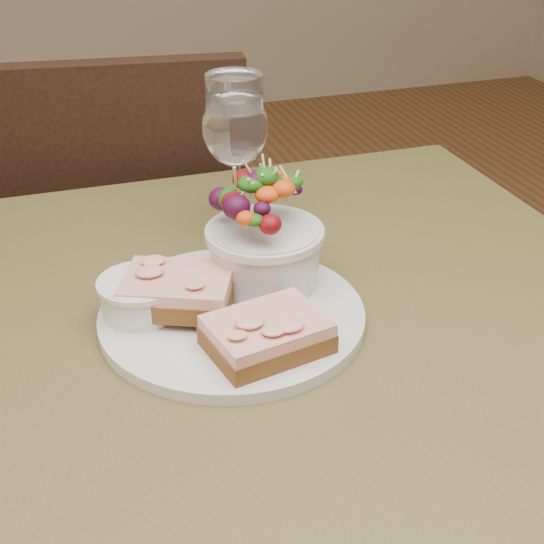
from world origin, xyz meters
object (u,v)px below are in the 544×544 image
object	(u,v)px
dinner_plate	(232,315)
sandwich_back	(178,290)
cafe_table	(276,408)
chair_far	(129,354)
wine_glass	(235,132)
salad_bowl	(265,230)
sandwich_front	(267,334)
ramekin	(140,295)

from	to	relation	value
dinner_plate	sandwich_back	xyz separation A→B (m)	(-0.05, 0.02, 0.03)
dinner_plate	cafe_table	bearing A→B (deg)	-32.42
chair_far	sandwich_back	size ratio (longest dim) A/B	7.11
cafe_table	wine_glass	distance (m)	0.31
salad_bowl	sandwich_front	bearing A→B (deg)	-106.78
chair_far	salad_bowl	size ratio (longest dim) A/B	7.09
cafe_table	chair_far	bearing A→B (deg)	97.58
cafe_table	ramekin	size ratio (longest dim) A/B	10.64
sandwich_front	chair_far	bearing A→B (deg)	83.57
chair_far	ramekin	size ratio (longest dim) A/B	11.97
cafe_table	salad_bowl	distance (m)	0.19
cafe_table	salad_bowl	size ratio (longest dim) A/B	6.30
sandwich_front	sandwich_back	world-z (taller)	sandwich_back
dinner_plate	ramekin	size ratio (longest dim) A/B	3.46
sandwich_back	cafe_table	bearing A→B (deg)	-0.80
chair_far	ramekin	bearing A→B (deg)	93.78
dinner_plate	chair_far	bearing A→B (deg)	94.42
dinner_plate	sandwich_front	xyz separation A→B (m)	(0.01, -0.07, 0.02)
chair_far	dinner_plate	bearing A→B (deg)	101.72
salad_bowl	ramekin	bearing A→B (deg)	-171.59
chair_far	sandwich_back	xyz separation A→B (m)	(-0.00, -0.60, 0.49)
chair_far	wine_glass	world-z (taller)	wine_glass
chair_far	dinner_plate	world-z (taller)	chair_far
chair_far	sandwich_back	bearing A→B (deg)	97.17
sandwich_back	ramekin	world-z (taller)	sandwich_back
sandwich_back	salad_bowl	world-z (taller)	salad_bowl
dinner_plate	sandwich_back	size ratio (longest dim) A/B	2.06
chair_far	salad_bowl	world-z (taller)	chair_far
sandwich_back	wine_glass	bearing A→B (deg)	81.99
cafe_table	sandwich_front	size ratio (longest dim) A/B	6.85
sandwich_front	wine_glass	xyz separation A→B (m)	(0.05, 0.26, 0.10)
sandwich_front	salad_bowl	world-z (taller)	salad_bowl
chair_far	sandwich_front	xyz separation A→B (m)	(0.06, -0.69, 0.48)
ramekin	dinner_plate	bearing A→B (deg)	-16.31
dinner_plate	sandwich_front	size ratio (longest dim) A/B	2.23
dinner_plate	salad_bowl	distance (m)	0.09
ramekin	wine_glass	size ratio (longest dim) A/B	0.43
dinner_plate	sandwich_front	bearing A→B (deg)	-79.30
cafe_table	chair_far	size ratio (longest dim) A/B	0.89
ramekin	sandwich_back	bearing A→B (deg)	-14.13
chair_far	sandwich_front	distance (m)	0.84
salad_bowl	sandwich_back	bearing A→B (deg)	-163.71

